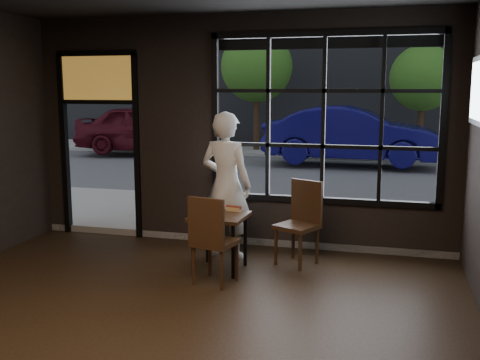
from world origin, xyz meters
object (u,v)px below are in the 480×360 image
(chair_near, at_px, (215,239))
(cafe_table, at_px, (220,242))
(man, at_px, (226,185))
(navy_car, at_px, (352,135))

(chair_near, bearing_deg, cafe_table, -66.93)
(cafe_table, height_order, man, man)
(cafe_table, bearing_deg, navy_car, 86.43)
(chair_near, relative_size, man, 0.54)
(man, bearing_deg, navy_car, -84.41)
(chair_near, distance_m, navy_car, 10.10)
(cafe_table, distance_m, man, 0.83)
(navy_car, bearing_deg, chair_near, 176.06)
(cafe_table, xyz_separation_m, navy_car, (0.93, 9.61, 0.55))
(cafe_table, relative_size, navy_car, 0.14)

